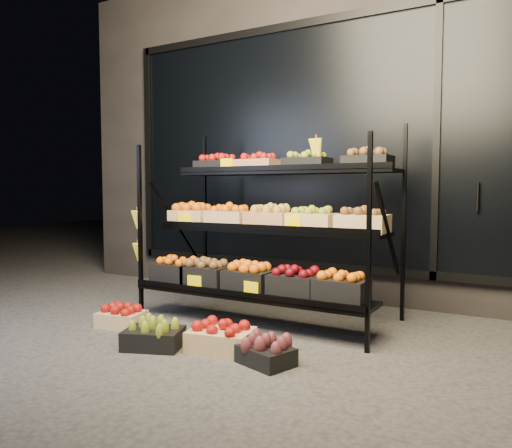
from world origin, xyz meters
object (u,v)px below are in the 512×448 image
Objects in this scene: floor_crate_left at (122,316)px; floor_crate_midleft at (154,335)px; floor_crate_midright at (221,336)px; display_rack at (264,228)px.

floor_crate_midleft reaches higher than floor_crate_left.
floor_crate_left is at bearing 133.32° from floor_crate_midleft.
floor_crate_midright is (1.04, -0.10, 0.01)m from floor_crate_left.
display_rack is 4.54× the size of floor_crate_midright.
display_rack is 1.38m from floor_crate_left.
floor_crate_midright is at bearing -80.55° from display_rack.
floor_crate_left is 0.82× the size of floor_crate_midright.
floor_crate_midright reaches higher than floor_crate_midleft.
floor_crate_left is at bearing 163.24° from floor_crate_midright.
floor_crate_midleft is 0.48m from floor_crate_midright.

